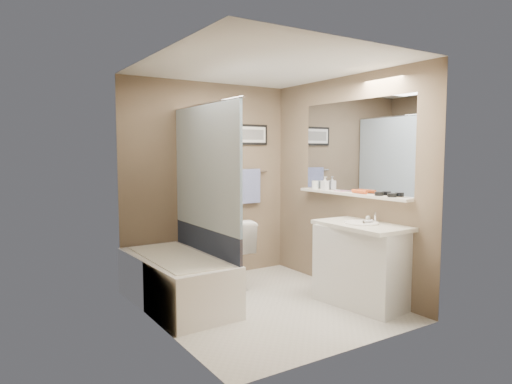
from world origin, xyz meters
TOP-DOWN VIEW (x-y plane):
  - ground at (0.00, 0.00)m, footprint 2.50×2.50m
  - ceiling at (0.00, 0.00)m, footprint 2.20×2.50m
  - wall_back at (0.00, 1.23)m, footprint 2.20×0.04m
  - wall_front at (0.00, -1.23)m, footprint 2.20×0.04m
  - wall_left at (-1.08, 0.00)m, footprint 0.04×2.50m
  - wall_right at (1.08, 0.00)m, footprint 0.04×2.50m
  - tile_surround at (-1.09, 0.50)m, footprint 0.02×1.55m
  - curtain_rod at (-0.40, 0.50)m, footprint 0.02×1.55m
  - curtain_upper at (-0.40, 0.50)m, footprint 0.03×1.45m
  - curtain_lower at (-0.40, 0.50)m, footprint 0.03×1.45m
  - mirror at (1.09, -0.15)m, footprint 0.02×1.60m
  - shelf at (1.04, -0.15)m, footprint 0.12×1.60m
  - towel_bar at (0.55, 1.22)m, footprint 0.60×0.02m
  - towel at (0.55, 1.20)m, footprint 0.34×0.05m
  - art_frame at (0.55, 1.23)m, footprint 0.62×0.02m
  - art_mat at (0.55, 1.22)m, footprint 0.56×0.00m
  - art_image at (0.55, 1.22)m, footprint 0.50×0.00m
  - door at (0.55, -1.24)m, footprint 0.80×0.02m
  - door_handle at (0.22, -1.19)m, footprint 0.10×0.02m
  - bathtub at (-0.75, 0.48)m, footprint 0.76×1.53m
  - tub_rim at (-0.75, 0.48)m, footprint 0.56×1.36m
  - toilet at (0.06, 0.83)m, footprint 0.60×0.86m
  - vanity at (0.85, -0.52)m, footprint 0.62×0.96m
  - countertop at (0.84, -0.52)m, footprint 0.54×0.96m
  - sink_basin at (0.83, -0.52)m, footprint 0.34×0.34m
  - faucet_spout at (1.03, -0.52)m, footprint 0.02×0.02m
  - faucet_knob at (1.03, -0.42)m, footprint 0.05×0.05m
  - candle_bowl_near at (1.04, -0.73)m, footprint 0.09×0.09m
  - candle_bowl_far at (1.04, -0.56)m, footprint 0.09×0.09m
  - hair_brush_front at (1.04, -0.29)m, footprint 0.06×0.22m
  - pink_comb at (1.04, 0.02)m, footprint 0.04×0.16m
  - glass_jar at (1.04, 0.44)m, footprint 0.08×0.08m
  - soap_bottle at (1.04, 0.27)m, footprint 0.08×0.08m

SIDE VIEW (x-z plane):
  - ground at x=0.00m, z-range 0.00..0.00m
  - bathtub at x=-0.75m, z-range 0.00..0.50m
  - toilet at x=0.06m, z-range 0.00..0.79m
  - vanity at x=0.85m, z-range 0.00..0.80m
  - tub_rim at x=-0.75m, z-range 0.49..0.51m
  - curtain_lower at x=-0.40m, z-range 0.40..0.76m
  - countertop at x=0.84m, z-range 0.80..0.84m
  - sink_basin at x=0.83m, z-range 0.84..0.86m
  - faucet_knob at x=1.03m, z-range 0.84..0.90m
  - faucet_spout at x=1.03m, z-range 0.84..0.94m
  - tile_surround at x=-1.09m, z-range 0.00..2.00m
  - door at x=0.55m, z-range 0.00..2.00m
  - door_handle at x=0.22m, z-range 0.99..1.01m
  - shelf at x=1.04m, z-range 1.09..1.11m
  - pink_comb at x=1.04m, z-range 1.11..1.12m
  - towel at x=0.55m, z-range 0.90..1.34m
  - candle_bowl_near at x=1.04m, z-range 1.11..1.16m
  - candle_bowl_far at x=1.04m, z-range 1.11..1.16m
  - hair_brush_front at x=1.04m, z-range 1.12..1.16m
  - glass_jar at x=1.04m, z-range 1.11..1.22m
  - soap_bottle at x=1.04m, z-range 1.11..1.27m
  - wall_back at x=0.00m, z-range 0.00..2.40m
  - wall_front at x=0.00m, z-range 0.00..2.40m
  - wall_left at x=-1.08m, z-range 0.00..2.40m
  - wall_right at x=1.08m, z-range 0.00..2.40m
  - towel_bar at x=0.55m, z-range 1.29..1.31m
  - curtain_upper at x=-0.40m, z-range 0.76..2.04m
  - mirror at x=1.09m, z-range 1.12..2.12m
  - art_frame at x=0.55m, z-range 1.65..1.91m
  - art_mat at x=0.55m, z-range 1.68..1.88m
  - art_image at x=0.55m, z-range 1.72..1.84m
  - curtain_rod at x=-0.40m, z-range 2.04..2.06m
  - ceiling at x=0.00m, z-range 2.36..2.40m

